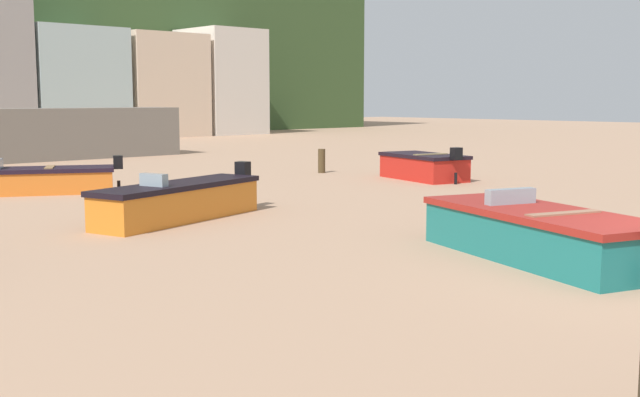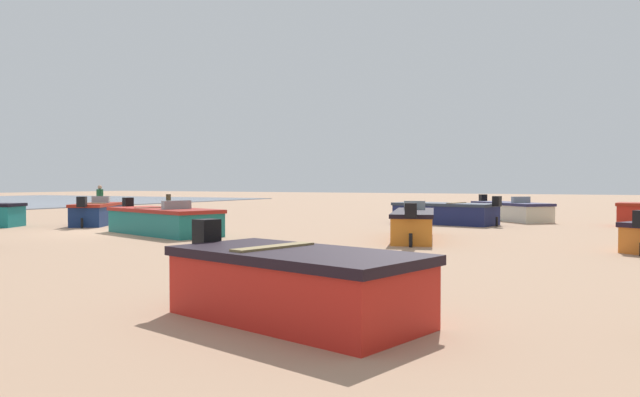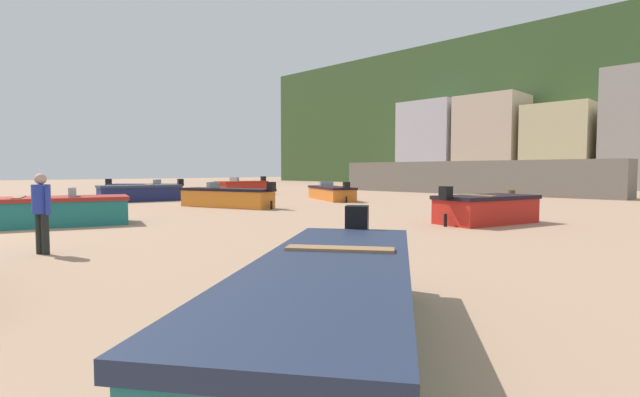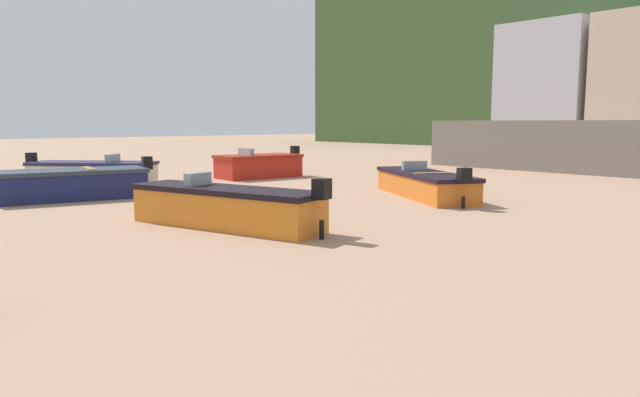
{
  "view_description": "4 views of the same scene",
  "coord_description": "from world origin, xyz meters",
  "px_view_note": "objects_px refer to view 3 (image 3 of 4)",
  "views": [
    {
      "loc": [
        -11.86,
        -5.02,
        2.78
      ],
      "look_at": [
        -1.5,
        6.18,
        0.84
      ],
      "focal_mm": 43.96,
      "sensor_mm": 36.0,
      "label": 1
    },
    {
      "loc": [
        15.85,
        16.15,
        1.74
      ],
      "look_at": [
        -5.25,
        5.46,
        1.12
      ],
      "focal_mm": 34.03,
      "sensor_mm": 36.0,
      "label": 2
    },
    {
      "loc": [
        15.87,
        -1.74,
        1.67
      ],
      "look_at": [
        3.71,
        10.48,
        0.64
      ],
      "focal_mm": 26.1,
      "sensor_mm": 36.0,
      "label": 3
    },
    {
      "loc": [
        8.59,
        3.59,
        2.27
      ],
      "look_at": [
        1.61,
        9.73,
        1.05
      ],
      "focal_mm": 32.58,
      "sensor_mm": 36.0,
      "label": 4
    }
  ],
  "objects_px": {
    "boat_orange_10": "(331,193)",
    "boat_orange_1": "(227,197)",
    "beach_walker_foreground": "(41,207)",
    "boat_navy_5": "(140,193)",
    "mooring_post_mid_beach": "(511,201)",
    "boat_red_2": "(242,188)",
    "boat_cream_9": "(145,190)",
    "boat_teal_6": "(42,211)",
    "boat_teal_0": "(332,306)",
    "boat_red_8": "(486,209)"
  },
  "relations": [
    {
      "from": "boat_orange_10",
      "to": "boat_orange_1",
      "type": "bearing_deg",
      "value": -148.49
    },
    {
      "from": "boat_orange_1",
      "to": "beach_walker_foreground",
      "type": "relative_size",
      "value": 3.07
    },
    {
      "from": "boat_navy_5",
      "to": "mooring_post_mid_beach",
      "type": "distance_m",
      "value": 18.9
    },
    {
      "from": "boat_orange_1",
      "to": "beach_walker_foreground",
      "type": "height_order",
      "value": "beach_walker_foreground"
    },
    {
      "from": "boat_red_2",
      "to": "boat_cream_9",
      "type": "xyz_separation_m",
      "value": [
        -1.87,
        -6.14,
        -0.06
      ]
    },
    {
      "from": "boat_teal_6",
      "to": "boat_orange_1",
      "type": "bearing_deg",
      "value": 123.74
    },
    {
      "from": "boat_red_2",
      "to": "boat_cream_9",
      "type": "relative_size",
      "value": 0.87
    },
    {
      "from": "boat_orange_1",
      "to": "boat_red_2",
      "type": "xyz_separation_m",
      "value": [
        -8.97,
        7.24,
        0.04
      ]
    },
    {
      "from": "boat_navy_5",
      "to": "boat_orange_10",
      "type": "relative_size",
      "value": 0.93
    },
    {
      "from": "boat_navy_5",
      "to": "boat_orange_10",
      "type": "distance_m",
      "value": 10.61
    },
    {
      "from": "boat_navy_5",
      "to": "beach_walker_foreground",
      "type": "height_order",
      "value": "beach_walker_foreground"
    },
    {
      "from": "boat_cream_9",
      "to": "mooring_post_mid_beach",
      "type": "relative_size",
      "value": 4.76
    },
    {
      "from": "boat_teal_6",
      "to": "mooring_post_mid_beach",
      "type": "height_order",
      "value": "boat_teal_6"
    },
    {
      "from": "boat_teal_0",
      "to": "boat_orange_10",
      "type": "distance_m",
      "value": 22.58
    },
    {
      "from": "boat_navy_5",
      "to": "boat_cream_9",
      "type": "distance_m",
      "value": 4.3
    },
    {
      "from": "boat_orange_1",
      "to": "boat_red_8",
      "type": "relative_size",
      "value": 1.33
    },
    {
      "from": "boat_red_2",
      "to": "boat_orange_10",
      "type": "xyz_separation_m",
      "value": [
        8.53,
        0.15,
        -0.09
      ]
    },
    {
      "from": "boat_orange_1",
      "to": "boat_cream_9",
      "type": "xyz_separation_m",
      "value": [
        -10.84,
        1.1,
        -0.02
      ]
    },
    {
      "from": "boat_red_2",
      "to": "mooring_post_mid_beach",
      "type": "relative_size",
      "value": 4.14
    },
    {
      "from": "boat_orange_10",
      "to": "boat_red_8",
      "type": "bearing_deg",
      "value": -85.93
    },
    {
      "from": "boat_orange_1",
      "to": "mooring_post_mid_beach",
      "type": "relative_size",
      "value": 5.49
    },
    {
      "from": "boat_teal_6",
      "to": "boat_red_8",
      "type": "xyz_separation_m",
      "value": [
        9.15,
        10.2,
        0.01
      ]
    },
    {
      "from": "boat_cream_9",
      "to": "boat_red_8",
      "type": "bearing_deg",
      "value": 49.51
    },
    {
      "from": "boat_orange_1",
      "to": "boat_orange_10",
      "type": "relative_size",
      "value": 1.0
    },
    {
      "from": "boat_navy_5",
      "to": "mooring_post_mid_beach",
      "type": "xyz_separation_m",
      "value": [
        17.44,
        7.29,
        0.0
      ]
    },
    {
      "from": "boat_teal_0",
      "to": "mooring_post_mid_beach",
      "type": "relative_size",
      "value": 5.13
    },
    {
      "from": "boat_orange_1",
      "to": "boat_red_8",
      "type": "distance_m",
      "value": 11.53
    },
    {
      "from": "boat_orange_10",
      "to": "beach_walker_foreground",
      "type": "distance_m",
      "value": 18.6
    },
    {
      "from": "boat_navy_5",
      "to": "beach_walker_foreground",
      "type": "bearing_deg",
      "value": 161.08
    },
    {
      "from": "boat_teal_6",
      "to": "beach_walker_foreground",
      "type": "height_order",
      "value": "beach_walker_foreground"
    },
    {
      "from": "boat_orange_10",
      "to": "mooring_post_mid_beach",
      "type": "relative_size",
      "value": 5.48
    },
    {
      "from": "boat_teal_6",
      "to": "mooring_post_mid_beach",
      "type": "relative_size",
      "value": 5.66
    },
    {
      "from": "mooring_post_mid_beach",
      "to": "beach_walker_foreground",
      "type": "bearing_deg",
      "value": -100.28
    },
    {
      "from": "boat_teal_6",
      "to": "beach_walker_foreground",
      "type": "bearing_deg",
      "value": 4.45
    },
    {
      "from": "boat_red_2",
      "to": "beach_walker_foreground",
      "type": "distance_m",
      "value": 23.44
    },
    {
      "from": "boat_red_2",
      "to": "boat_orange_10",
      "type": "relative_size",
      "value": 0.76
    },
    {
      "from": "boat_orange_10",
      "to": "beach_walker_foreground",
      "type": "bearing_deg",
      "value": -126.51
    },
    {
      "from": "boat_red_8",
      "to": "boat_orange_10",
      "type": "distance_m",
      "value": 12.89
    },
    {
      "from": "boat_teal_6",
      "to": "boat_cream_9",
      "type": "bearing_deg",
      "value": 163.48
    },
    {
      "from": "mooring_post_mid_beach",
      "to": "boat_teal_0",
      "type": "bearing_deg",
      "value": -72.96
    },
    {
      "from": "beach_walker_foreground",
      "to": "mooring_post_mid_beach",
      "type": "bearing_deg",
      "value": 63.5
    },
    {
      "from": "boat_red_2",
      "to": "boat_navy_5",
      "type": "distance_m",
      "value": 8.38
    },
    {
      "from": "boat_cream_9",
      "to": "boat_teal_0",
      "type": "bearing_deg",
      "value": 25.57
    },
    {
      "from": "boat_teal_0",
      "to": "boat_red_8",
      "type": "height_order",
      "value": "boat_red_8"
    },
    {
      "from": "boat_orange_1",
      "to": "beach_walker_foreground",
      "type": "bearing_deg",
      "value": -157.55
    },
    {
      "from": "boat_orange_1",
      "to": "boat_red_8",
      "type": "height_order",
      "value": "boat_red_8"
    },
    {
      "from": "boat_cream_9",
      "to": "boat_orange_10",
      "type": "relative_size",
      "value": 0.87
    },
    {
      "from": "boat_red_2",
      "to": "boat_teal_6",
      "type": "distance_m",
      "value": 18.93
    },
    {
      "from": "boat_orange_1",
      "to": "boat_red_8",
      "type": "xyz_separation_m",
      "value": [
        11.33,
        2.14,
        0.01
      ]
    },
    {
      "from": "mooring_post_mid_beach",
      "to": "boat_orange_10",
      "type": "bearing_deg",
      "value": 174.63
    }
  ]
}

